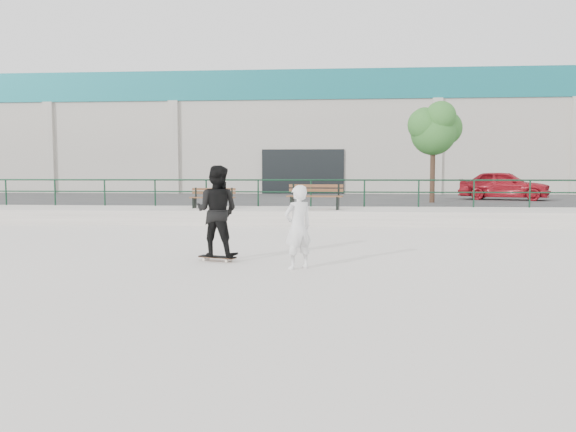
# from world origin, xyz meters

# --- Properties ---
(ground) EXTENTS (120.00, 120.00, 0.00)m
(ground) POSITION_xyz_m (0.00, 0.00, 0.00)
(ground) COLOR white
(ground) RESTS_ON ground
(ledge) EXTENTS (30.00, 3.00, 0.50)m
(ledge) POSITION_xyz_m (0.00, 9.50, 0.25)
(ledge) COLOR #B2ACA2
(ledge) RESTS_ON ground
(parking_strip) EXTENTS (60.00, 14.00, 0.50)m
(parking_strip) POSITION_xyz_m (0.00, 18.00, 0.25)
(parking_strip) COLOR #2F2F2F
(parking_strip) RESTS_ON ground
(railing) EXTENTS (28.00, 0.06, 1.03)m
(railing) POSITION_xyz_m (-0.00, 10.80, 1.24)
(railing) COLOR #133522
(railing) RESTS_ON ledge
(commercial_building) EXTENTS (44.20, 16.33, 8.00)m
(commercial_building) POSITION_xyz_m (-0.00, 31.99, 4.58)
(commercial_building) COLOR beige
(commercial_building) RESTS_ON ground
(bench_left) EXTENTS (1.60, 0.48, 0.74)m
(bench_left) POSITION_xyz_m (-2.48, 9.58, 0.86)
(bench_left) COLOR #57351D
(bench_left) RESTS_ON ledge
(bench_right) EXTENTS (1.97, 0.77, 0.89)m
(bench_right) POSITION_xyz_m (1.21, 9.22, 0.94)
(bench_right) COLOR #57351D
(bench_right) RESTS_ON ledge
(tree) EXTENTS (2.39, 2.12, 4.24)m
(tree) POSITION_xyz_m (6.09, 14.09, 3.68)
(tree) COLOR #473123
(tree) RESTS_ON parking_strip
(red_car) EXTENTS (4.36, 3.02, 1.38)m
(red_car) POSITION_xyz_m (9.87, 16.86, 1.19)
(red_car) COLOR #AA1421
(red_car) RESTS_ON parking_strip
(skateboard) EXTENTS (0.80, 0.44, 0.09)m
(skateboard) POSITION_xyz_m (-0.49, 0.71, 0.07)
(skateboard) COLOR black
(skateboard) RESTS_ON ground
(standing_skater) EXTENTS (1.00, 0.84, 1.82)m
(standing_skater) POSITION_xyz_m (-0.49, 0.71, 1.00)
(standing_skater) COLOR black
(standing_skater) RESTS_ON skateboard
(seated_skater) EXTENTS (0.67, 0.62, 1.54)m
(seated_skater) POSITION_xyz_m (1.18, -0.08, 0.77)
(seated_skater) COLOR white
(seated_skater) RESTS_ON ground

